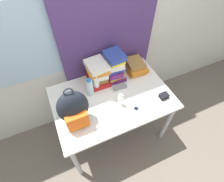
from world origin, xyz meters
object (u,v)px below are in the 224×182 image
Objects in this scene: book_stack_left at (98,73)px; sunscreen_bottle at (120,100)px; water_bottle at (90,87)px; cell_phone at (136,109)px; camera_pouch at (164,96)px; sports_bottle at (96,81)px; book_stack_center at (114,66)px; backpack at (73,109)px; book_stack_right at (135,66)px; sunglasses_case at (120,87)px.

sunscreen_bottle is at bearing -76.86° from book_stack_left.
water_bottle reaches higher than sunscreen_bottle.
camera_pouch is (0.34, 0.01, 0.02)m from cell_phone.
sports_bottle reaches higher than camera_pouch.
book_stack_center is 3.60× the size of camera_pouch.
backpack is 0.95m from camera_pouch.
book_stack_right reaches higher than sunglasses_case.
book_stack_left is 0.29m from sunglasses_case.
book_stack_right is 0.55m from sports_bottle.
camera_pouch is (0.08, -0.50, -0.03)m from book_stack_right.
sunscreen_bottle is at bearing -0.60° from backpack.
sports_bottle is (-0.53, -0.10, 0.07)m from book_stack_right.
backpack is 4.48× the size of cell_phone.
book_stack_center is at bearing 21.40° from sports_bottle.
water_bottle is 0.52m from cell_phone.
backpack is 1.65× the size of book_stack_left.
backpack is 2.85× the size of sunscreen_bottle.
book_stack_center is at bearing 22.24° from water_bottle.
book_stack_left is 1.23× the size of water_bottle.
book_stack_left is at bearing 137.96° from camera_pouch.
book_stack_left is 0.57m from cell_phone.
backpack reaches higher than sunglasses_case.
sunglasses_case is (0.24, -0.09, -0.11)m from sports_bottle.
book_stack_center reaches higher than cell_phone.
camera_pouch is at bearing -40.07° from sunglasses_case.
book_stack_left is 0.20m from water_bottle.
book_stack_center is (0.20, 0.00, 0.02)m from book_stack_left.
book_stack_right is at bearing 10.35° from sports_bottle.
sunglasses_case is at bearing 19.48° from backpack.
camera_pouch is (0.46, -0.11, -0.05)m from sunscreen_bottle.
sports_bottle is at bearing -120.20° from book_stack_left.
book_stack_left is 0.85× the size of book_stack_center.
water_bottle is 1.41× the size of sunscreen_bottle.
book_stack_right is 0.96× the size of sports_bottle.
water_bottle is at bearing 47.06° from backpack.
cell_phone is at bearing -117.35° from book_stack_right.
backpack is at bearing -160.52° from sunglasses_case.
book_stack_left is 0.75m from camera_pouch.
book_stack_right is 0.50m from camera_pouch.
book_stack_right is 0.63m from water_bottle.
book_stack_center reaches higher than water_bottle.
book_stack_left is 1.02× the size of sports_bottle.
sunscreen_bottle reaches higher than cell_phone.
water_bottle is 0.83× the size of sports_bottle.
sports_bottle reaches higher than water_bottle.
book_stack_center reaches higher than book_stack_right.
backpack is at bearing 167.88° from cell_phone.
sunglasses_case is (-0.29, -0.19, -0.04)m from book_stack_right.
sunglasses_case is at bearing -93.24° from book_stack_center.
camera_pouch is at bearing -81.25° from book_stack_right.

